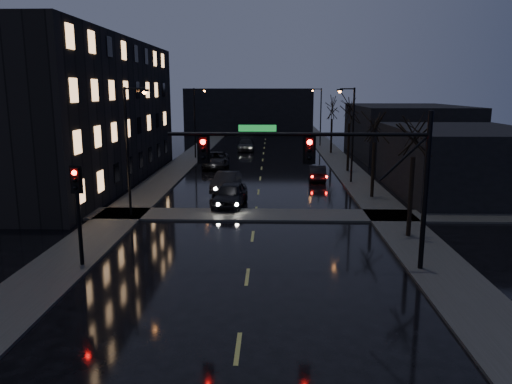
# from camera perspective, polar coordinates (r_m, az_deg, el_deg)

# --- Properties ---
(sidewalk_left) EXTENTS (3.00, 140.00, 0.12)m
(sidewalk_left) POSITION_cam_1_polar(r_m,az_deg,el_deg) (48.67, -9.50, 2.28)
(sidewalk_left) COLOR #2D2D2B
(sidewalk_left) RESTS_ON ground
(sidewalk_right) EXTENTS (3.00, 140.00, 0.12)m
(sidewalk_right) POSITION_cam_1_polar(r_m,az_deg,el_deg) (48.32, 10.70, 2.17)
(sidewalk_right) COLOR #2D2D2B
(sidewalk_right) RESTS_ON ground
(sidewalk_cross) EXTENTS (40.00, 3.00, 0.12)m
(sidewalk_cross) POSITION_cam_1_polar(r_m,az_deg,el_deg) (31.59, -0.08, -2.63)
(sidewalk_cross) COLOR #2D2D2B
(sidewalk_cross) RESTS_ON ground
(apartment_block) EXTENTS (12.00, 30.00, 12.00)m
(apartment_block) POSITION_cam_1_polar(r_m,az_deg,el_deg) (45.63, -21.01, 8.56)
(apartment_block) COLOR black
(apartment_block) RESTS_ON ground
(commercial_right_near) EXTENTS (10.00, 14.00, 5.00)m
(commercial_right_near) POSITION_cam_1_polar(r_m,az_deg,el_deg) (41.11, 22.46, 3.28)
(commercial_right_near) COLOR black
(commercial_right_near) RESTS_ON ground
(commercial_right_far) EXTENTS (12.00, 18.00, 6.00)m
(commercial_right_far) POSITION_cam_1_polar(r_m,az_deg,el_deg) (62.38, 16.77, 6.70)
(commercial_right_far) COLOR black
(commercial_right_far) RESTS_ON ground
(far_block) EXTENTS (22.00, 10.00, 8.00)m
(far_block) POSITION_cam_1_polar(r_m,az_deg,el_deg) (90.27, -0.76, 9.20)
(far_block) COLOR black
(far_block) RESTS_ON ground
(signal_mast) EXTENTS (11.11, 0.41, 7.00)m
(signal_mast) POSITION_cam_1_polar(r_m,az_deg,el_deg) (21.49, 9.40, 3.51)
(signal_mast) COLOR black
(signal_mast) RESTS_ON ground
(signal_pole_left) EXTENTS (0.35, 0.41, 4.53)m
(signal_pole_left) POSITION_cam_1_polar(r_m,az_deg,el_deg) (23.25, -19.70, -1.07)
(signal_pole_left) COLOR black
(signal_pole_left) RESTS_ON ground
(tree_near) EXTENTS (3.52, 3.52, 8.08)m
(tree_near) POSITION_cam_1_polar(r_m,az_deg,el_deg) (27.17, 17.75, 7.65)
(tree_near) COLOR black
(tree_near) RESTS_ON ground
(tree_mid_a) EXTENTS (3.30, 3.30, 7.58)m
(tree_mid_a) POSITION_cam_1_polar(r_m,az_deg,el_deg) (36.90, 13.50, 8.18)
(tree_mid_a) COLOR black
(tree_mid_a) RESTS_ON ground
(tree_mid_b) EXTENTS (3.74, 3.74, 8.59)m
(tree_mid_b) POSITION_cam_1_polar(r_m,az_deg,el_deg) (48.68, 10.70, 9.99)
(tree_mid_b) COLOR black
(tree_mid_b) RESTS_ON ground
(tree_far) EXTENTS (3.43, 3.43, 7.88)m
(tree_far) POSITION_cam_1_polar(r_m,az_deg,el_deg) (62.56, 8.71, 9.88)
(tree_far) COLOR black
(tree_far) RESTS_ON ground
(streetlight_l_near) EXTENTS (1.53, 0.28, 8.00)m
(streetlight_l_near) POSITION_cam_1_polar(r_m,az_deg,el_deg) (31.45, -14.13, 5.68)
(streetlight_l_near) COLOR black
(streetlight_l_near) RESTS_ON ground
(streetlight_l_far) EXTENTS (1.53, 0.28, 8.00)m
(streetlight_l_far) POSITION_cam_1_polar(r_m,az_deg,el_deg) (57.82, -6.82, 8.52)
(streetlight_l_far) COLOR black
(streetlight_l_far) RESTS_ON ground
(streetlight_r_mid) EXTENTS (1.53, 0.28, 8.00)m
(streetlight_r_mid) POSITION_cam_1_polar(r_m,az_deg,el_deg) (42.72, 10.74, 7.31)
(streetlight_r_mid) COLOR black
(streetlight_r_mid) RESTS_ON ground
(streetlight_r_far) EXTENTS (1.53, 0.28, 8.00)m
(streetlight_r_far) POSITION_cam_1_polar(r_m,az_deg,el_deg) (70.47, 7.24, 9.06)
(streetlight_r_far) COLOR black
(streetlight_r_far) RESTS_ON ground
(oncoming_car_a) EXTENTS (2.44, 5.00, 1.64)m
(oncoming_car_a) POSITION_cam_1_polar(r_m,az_deg,el_deg) (34.00, -2.97, -0.30)
(oncoming_car_a) COLOR black
(oncoming_car_a) RESTS_ON ground
(oncoming_car_b) EXTENTS (2.16, 4.79, 1.52)m
(oncoming_car_b) POSITION_cam_1_polar(r_m,az_deg,el_deg) (39.05, -3.43, 1.17)
(oncoming_car_b) COLOR black
(oncoming_car_b) RESTS_ON ground
(oncoming_car_c) EXTENTS (3.16, 6.08, 1.64)m
(oncoming_car_c) POSITION_cam_1_polar(r_m,az_deg,el_deg) (51.00, -4.61, 3.68)
(oncoming_car_c) COLOR black
(oncoming_car_c) RESTS_ON ground
(oncoming_car_d) EXTENTS (2.23, 5.31, 1.53)m
(oncoming_car_d) POSITION_cam_1_polar(r_m,az_deg,el_deg) (65.39, -1.15, 5.43)
(oncoming_car_d) COLOR black
(oncoming_car_d) RESTS_ON ground
(lead_car) EXTENTS (1.61, 4.14, 1.34)m
(lead_car) POSITION_cam_1_polar(r_m,az_deg,el_deg) (44.13, 6.99, 2.20)
(lead_car) COLOR black
(lead_car) RESTS_ON ground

